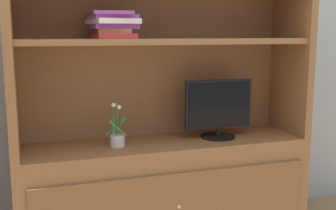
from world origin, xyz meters
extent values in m
cube|color=#9EA8B2|center=(0.00, 0.75, 1.40)|extent=(6.00, 0.10, 2.80)
cube|color=brown|center=(0.00, 0.40, 0.35)|extent=(1.90, 0.48, 0.69)
cube|color=brown|center=(0.00, 0.15, 0.35)|extent=(1.75, 0.02, 0.41)
sphere|color=silver|center=(0.00, 0.14, 0.35)|extent=(0.02, 0.02, 0.02)
cube|color=brown|center=(-0.92, 0.40, 1.21)|extent=(0.05, 0.48, 1.05)
cube|color=brown|center=(0.92, 0.40, 1.21)|extent=(0.05, 0.48, 1.05)
cube|color=brown|center=(0.00, 0.63, 1.21)|extent=(1.90, 0.02, 1.05)
cube|color=brown|center=(0.00, 0.40, 1.34)|extent=(1.80, 0.43, 0.04)
cylinder|color=black|center=(0.37, 0.39, 0.70)|extent=(0.23, 0.23, 0.01)
cylinder|color=black|center=(0.37, 0.39, 0.73)|extent=(0.03, 0.03, 0.06)
cube|color=black|center=(0.37, 0.39, 0.92)|extent=(0.47, 0.02, 0.33)
cube|color=black|center=(0.37, 0.38, 0.92)|extent=(0.44, 0.00, 0.29)
cylinder|color=beige|center=(-0.32, 0.38, 0.73)|extent=(0.09, 0.09, 0.07)
cylinder|color=#3D6B33|center=(-0.32, 0.38, 0.87)|extent=(0.01, 0.01, 0.22)
cube|color=#2D7A38|center=(-0.30, 0.38, 0.81)|extent=(0.03, 0.08, 0.15)
cube|color=#2D7A38|center=(-0.33, 0.40, 0.81)|extent=(0.14, 0.02, 0.11)
cube|color=#2D7A38|center=(-0.35, 0.38, 0.81)|extent=(0.03, 0.07, 0.13)
cube|color=#2D7A38|center=(-0.32, 0.35, 0.81)|extent=(0.11, 0.01, 0.11)
sphere|color=silver|center=(-0.34, 0.39, 0.95)|extent=(0.03, 0.03, 0.03)
sphere|color=silver|center=(-0.31, 0.37, 0.94)|extent=(0.03, 0.03, 0.03)
cube|color=red|center=(-0.33, 0.39, 1.37)|extent=(0.23, 0.31, 0.03)
cube|color=#A56638|center=(-0.33, 0.41, 1.40)|extent=(0.21, 0.29, 0.03)
cube|color=purple|center=(-0.33, 0.40, 1.43)|extent=(0.26, 0.25, 0.03)
cube|color=silver|center=(-0.33, 0.40, 1.46)|extent=(0.29, 0.35, 0.03)
cube|color=purple|center=(-0.34, 0.41, 1.49)|extent=(0.28, 0.33, 0.02)
cube|color=purple|center=(-0.35, 0.39, 1.51)|extent=(0.25, 0.34, 0.02)
camera|label=1|loc=(-0.83, -2.15, 1.39)|focal=45.13mm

